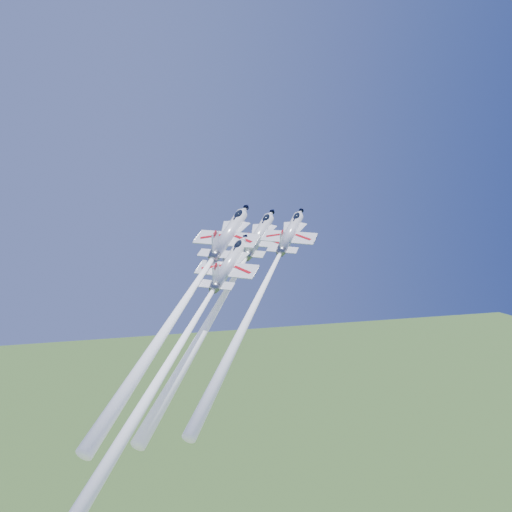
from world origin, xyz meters
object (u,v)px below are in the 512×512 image
object	(u,v)px
jet_right	(262,289)
jet_slot	(183,339)
jet_left	(192,290)
jet_lead	(226,292)

from	to	relation	value
jet_right	jet_slot	size ratio (longest dim) A/B	0.89
jet_left	jet_slot	distance (m)	10.12
jet_lead	jet_slot	size ratio (longest dim) A/B	1.01
jet_left	jet_slot	xyz separation A→B (m)	(-2.61, -8.43, -4.96)
jet_lead	jet_left	xyz separation A→B (m)	(-6.48, -5.55, 1.41)
jet_right	jet_slot	distance (m)	13.35
jet_lead	jet_left	size ratio (longest dim) A/B	1.04
jet_right	jet_lead	bearing A→B (deg)	138.42
jet_lead	jet_right	xyz separation A→B (m)	(2.65, -10.93, 2.03)
jet_left	jet_right	bearing A→B (deg)	4.26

